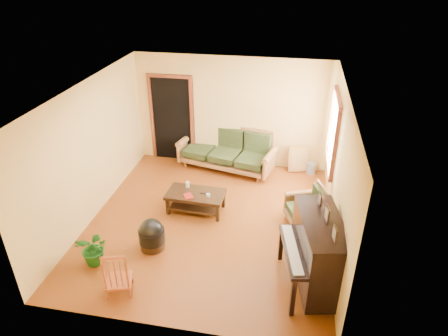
% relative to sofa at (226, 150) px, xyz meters
% --- Properties ---
extents(floor, '(5.00, 5.00, 0.00)m').
position_rel_sofa_xyz_m(floor, '(0.08, -2.19, -0.48)').
color(floor, '#5C290C').
rests_on(floor, ground).
extents(doorway, '(1.08, 0.16, 2.05)m').
position_rel_sofa_xyz_m(doorway, '(-1.37, 0.29, 0.55)').
color(doorway, black).
rests_on(doorway, floor).
extents(window, '(0.12, 1.36, 1.46)m').
position_rel_sofa_xyz_m(window, '(2.29, -0.89, 1.02)').
color(window, white).
rests_on(window, right_wall).
extents(sofa, '(2.39, 1.42, 0.96)m').
position_rel_sofa_xyz_m(sofa, '(0.00, 0.00, 0.00)').
color(sofa, brown).
rests_on(sofa, floor).
extents(coffee_table, '(1.16, 0.67, 0.41)m').
position_rel_sofa_xyz_m(coffee_table, '(-0.26, -1.86, -0.27)').
color(coffee_table, black).
rests_on(coffee_table, floor).
extents(armchair, '(0.98, 1.00, 0.78)m').
position_rel_sofa_xyz_m(armchair, '(1.88, -1.93, -0.09)').
color(armchair, brown).
rests_on(armchair, floor).
extents(piano, '(1.07, 1.51, 1.22)m').
position_rel_sofa_xyz_m(piano, '(2.04, -3.48, 0.13)').
color(piano, black).
rests_on(piano, floor).
extents(footstool, '(0.57, 0.57, 0.43)m').
position_rel_sofa_xyz_m(footstool, '(-0.74, -3.11, -0.26)').
color(footstool, black).
rests_on(footstool, floor).
extents(red_chair, '(0.48, 0.51, 0.81)m').
position_rel_sofa_xyz_m(red_chair, '(-0.88, -4.17, -0.07)').
color(red_chair, '#923B1A').
rests_on(red_chair, floor).
extents(leaning_frame, '(0.51, 0.24, 0.66)m').
position_rel_sofa_xyz_m(leaning_frame, '(1.71, 0.15, -0.15)').
color(leaning_frame, '#B07A3A').
rests_on(leaning_frame, floor).
extents(ceramic_crock, '(0.27, 0.27, 0.26)m').
position_rel_sofa_xyz_m(ceramic_crock, '(2.01, 0.12, -0.35)').
color(ceramic_crock, '#35569F').
rests_on(ceramic_crock, floor).
extents(potted_plant, '(0.62, 0.56, 0.60)m').
position_rel_sofa_xyz_m(potted_plant, '(-1.53, -3.66, -0.18)').
color(potted_plant, '#195A1B').
rests_on(potted_plant, floor).
extents(book, '(0.25, 0.26, 0.02)m').
position_rel_sofa_xyz_m(book, '(-0.44, -2.06, -0.06)').
color(book, maroon).
rests_on(book, coffee_table).
extents(candle, '(0.08, 0.08, 0.12)m').
position_rel_sofa_xyz_m(candle, '(-0.48, -1.67, -0.01)').
color(candle, white).
rests_on(candle, coffee_table).
extents(glass_jar, '(0.10, 0.10, 0.05)m').
position_rel_sofa_xyz_m(glass_jar, '(0.01, -1.94, -0.04)').
color(glass_jar, silver).
rests_on(glass_jar, coffee_table).
extents(remote, '(0.14, 0.05, 0.01)m').
position_rel_sofa_xyz_m(remote, '(-0.11, -1.86, -0.06)').
color(remote, black).
rests_on(remote, coffee_table).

